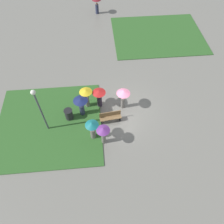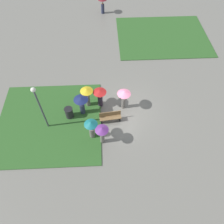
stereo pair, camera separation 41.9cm
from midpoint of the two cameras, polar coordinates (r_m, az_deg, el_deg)
name	(u,v)px [view 1 (the left image)]	position (r m, az deg, el deg)	size (l,w,h in m)	color
ground_plane	(124,110)	(17.31, 2.34, 0.55)	(90.00, 90.00, 0.00)	slate
lawn_patch_near	(49,124)	(17.20, -16.69, -3.00)	(7.78, 7.45, 0.06)	#2D5B26
lawn_patch_far	(158,35)	(25.23, 11.37, 19.16)	(9.47, 7.54, 0.06)	#2D5B26
park_bench	(110,117)	(16.33, -1.17, -1.25)	(1.67, 0.61, 0.90)	brown
lamp_post	(39,106)	(14.93, -19.33, 1.47)	(0.32, 0.32, 4.17)	#474C51
trash_bin	(69,114)	(16.78, -11.91, -0.63)	(0.64, 0.64, 0.97)	#232326
crowd_person_teal	(92,128)	(14.96, -5.99, -4.17)	(0.92, 0.92, 1.81)	slate
crowd_person_navy	(81,104)	(16.31, -8.82, 2.03)	(1.07, 1.07, 1.78)	#282D47
crowd_person_purple	(103,132)	(14.63, -3.12, -5.37)	(0.92, 0.92, 1.78)	slate
crowd_person_pink	(123,95)	(16.42, 2.23, 4.44)	(1.03, 1.03, 1.88)	slate
crowd_person_yellow	(86,95)	(16.72, -7.47, 4.35)	(0.97, 0.97, 1.87)	slate
crowd_person_red	(99,96)	(16.69, -4.10, 4.30)	(1.02, 1.02, 1.77)	#2D2333
lone_walker_far_path	(97,2)	(28.06, -4.51, 26.69)	(1.04, 1.04, 1.88)	#282D47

